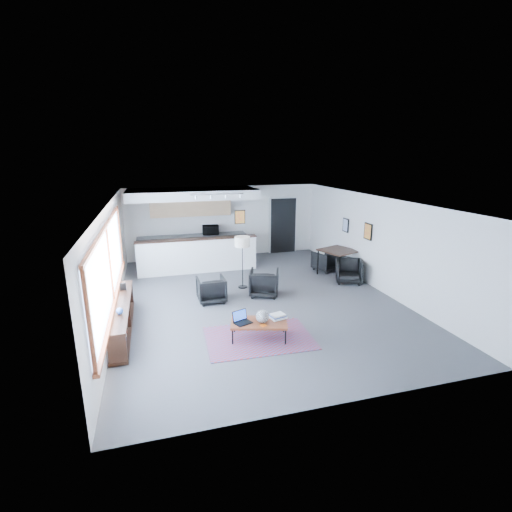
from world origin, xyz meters
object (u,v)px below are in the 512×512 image
object	(u,v)px
laptop	(241,319)
dining_table	(338,252)
microwave	(211,229)
ceramic_pot	(262,316)
dining_chair_far	(326,261)
coffee_table	(259,323)
dining_chair_near	(349,272)
book_stack	(278,316)
armchair_left	(211,288)
armchair_right	(264,281)
floor_lamp	(242,244)

from	to	relation	value
laptop	dining_table	bearing A→B (deg)	18.25
microwave	ceramic_pot	bearing A→B (deg)	-82.03
laptop	dining_chair_far	size ratio (longest dim) A/B	0.67
coffee_table	dining_chair_near	size ratio (longest dim) A/B	1.98
laptop	coffee_table	bearing A→B (deg)	-34.84
ceramic_pot	laptop	bearing A→B (deg)	161.73
coffee_table	book_stack	xyz separation A→B (m)	(0.43, 0.06, 0.08)
laptop	ceramic_pot	world-z (taller)	ceramic_pot
ceramic_pot	armchair_left	xyz separation A→B (m)	(-0.68, 2.34, -0.15)
ceramic_pot	dining_chair_near	size ratio (longest dim) A/B	0.41
armchair_left	armchair_right	world-z (taller)	armchair_right
dining_chair_near	dining_chair_far	size ratio (longest dim) A/B	1.06
laptop	armchair_right	bearing A→B (deg)	40.80
armchair_left	floor_lamp	distance (m)	1.61
laptop	armchair_right	world-z (taller)	armchair_right
armchair_right	armchair_left	bearing A→B (deg)	23.17
book_stack	dining_chair_near	size ratio (longest dim) A/B	0.59
armchair_right	laptop	bearing A→B (deg)	83.42
book_stack	dining_chair_near	distance (m)	4.06
armchair_left	dining_chair_far	world-z (taller)	armchair_left
ceramic_pot	armchair_right	world-z (taller)	armchair_right
armchair_left	coffee_table	bearing A→B (deg)	104.04
book_stack	armchair_right	xyz separation A→B (m)	(0.39, 2.28, -0.03)
floor_lamp	dining_chair_far	bearing A→B (deg)	15.59
dining_chair_near	ceramic_pot	bearing A→B (deg)	-118.68
armchair_left	microwave	bearing A→B (deg)	-100.40
armchair_right	microwave	xyz separation A→B (m)	(-0.81, 3.95, 0.74)
coffee_table	armchair_right	xyz separation A→B (m)	(0.82, 2.34, 0.04)
coffee_table	dining_table	size ratio (longest dim) A/B	1.01
armchair_right	ceramic_pot	bearing A→B (deg)	93.26
coffee_table	ceramic_pot	distance (m)	0.18
dining_chair_far	book_stack	bearing A→B (deg)	30.76
dining_table	armchair_left	bearing A→B (deg)	-165.71
coffee_table	dining_chair_far	world-z (taller)	dining_chair_far
laptop	dining_table	distance (m)	5.11
armchair_right	floor_lamp	bearing A→B (deg)	-39.48
laptop	dining_chair_near	world-z (taller)	dining_chair_near
ceramic_pot	microwave	bearing A→B (deg)	90.43
armchair_left	dining_table	bearing A→B (deg)	-167.06
book_stack	dining_chair_near	bearing A→B (deg)	39.54
armchair_left	floor_lamp	bearing A→B (deg)	-143.69
book_stack	dining_chair_far	xyz separation A→B (m)	(3.00, 3.86, -0.12)
floor_lamp	dining_table	size ratio (longest dim) A/B	1.18
coffee_table	floor_lamp	world-z (taller)	floor_lamp
book_stack	microwave	bearing A→B (deg)	93.85
book_stack	armchair_left	distance (m)	2.46
dining_table	dining_chair_far	world-z (taller)	dining_table
dining_table	microwave	distance (m)	4.62
dining_table	ceramic_pot	bearing A→B (deg)	-135.82
book_stack	floor_lamp	distance (m)	3.14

